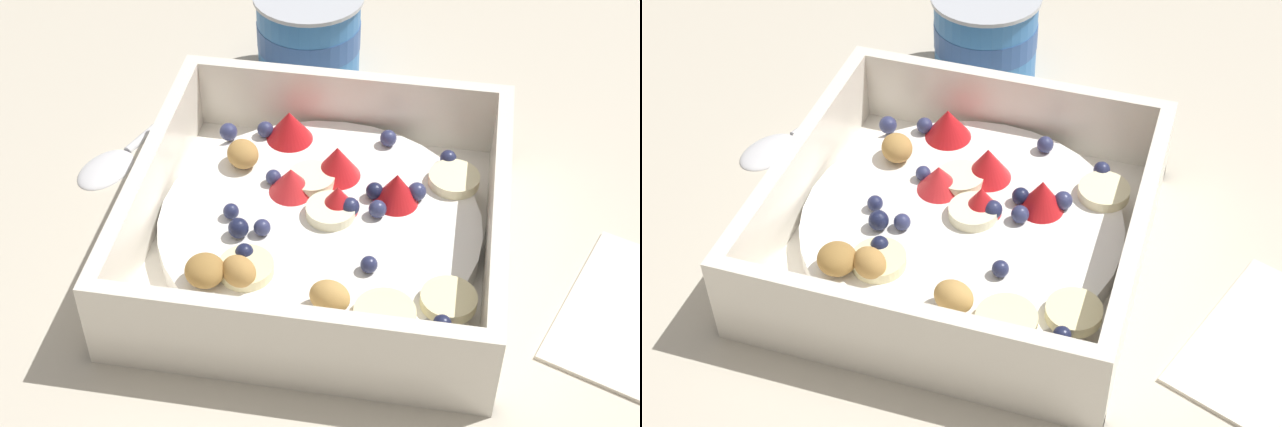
{
  "view_description": "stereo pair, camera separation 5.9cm",
  "coord_description": "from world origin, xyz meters",
  "views": [
    {
      "loc": [
        0.05,
        -0.45,
        0.43
      ],
      "look_at": [
        -0.02,
        -0.02,
        0.03
      ],
      "focal_mm": 53.85,
      "sensor_mm": 36.0,
      "label": 1
    },
    {
      "loc": [
        0.11,
        -0.43,
        0.43
      ],
      "look_at": [
        -0.02,
        -0.02,
        0.03
      ],
      "focal_mm": 53.85,
      "sensor_mm": 36.0,
      "label": 2
    }
  ],
  "objects": [
    {
      "name": "spoon",
      "position": [
        -0.17,
        0.06,
        0.0
      ],
      "size": [
        0.08,
        0.17,
        0.01
      ],
      "color": "silver",
      "rests_on": "ground"
    },
    {
      "name": "yogurt_cup",
      "position": [
        -0.06,
        0.18,
        0.04
      ],
      "size": [
        0.08,
        0.08,
        0.07
      ],
      "color": "#3370B7",
      "rests_on": "ground"
    },
    {
      "name": "fruit_bowl",
      "position": [
        -0.02,
        -0.02,
        0.02
      ],
      "size": [
        0.23,
        0.23,
        0.06
      ],
      "color": "white",
      "rests_on": "ground"
    },
    {
      "name": "ground_plane",
      "position": [
        0.0,
        0.0,
        0.0
      ],
      "size": [
        2.4,
        2.4,
        0.0
      ],
      "primitive_type": "plane",
      "color": "beige"
    }
  ]
}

